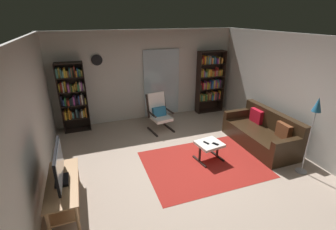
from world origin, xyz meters
name	(u,v)px	position (x,y,z in m)	size (l,w,h in m)	color
ground_plane	(185,166)	(0.00, 0.00, 0.00)	(7.02, 7.02, 0.00)	tan
wall_back	(147,76)	(0.00, 2.90, 1.30)	(5.60, 0.06, 2.60)	silver
wall_left	(27,130)	(-2.70, 0.00, 1.30)	(0.06, 6.00, 2.60)	silver
wall_right	(296,94)	(2.70, 0.00, 1.30)	(0.06, 6.00, 2.60)	silver
glass_door_panel	(162,83)	(0.44, 2.83, 1.05)	(1.10, 0.01, 2.00)	silver
area_rug	(203,164)	(0.40, -0.05, 0.00)	(2.44, 1.86, 0.01)	maroon
tv_stand	(64,190)	(-2.31, -0.37, 0.33)	(0.48, 1.33, 0.49)	tan
television	(59,167)	(-2.31, -0.37, 0.78)	(0.20, 0.93, 0.60)	black
bookshelf_near_tv	(73,95)	(-2.09, 2.63, 1.00)	(0.69, 0.30, 1.87)	black
bookshelf_near_sofa	(210,81)	(2.00, 2.68, 1.03)	(0.87, 0.30, 1.95)	black
leather_sofa	(262,134)	(2.13, 0.23, 0.30)	(0.88, 1.91, 0.84)	#302113
lounge_armchair	(159,111)	(0.04, 1.91, 0.53)	(0.66, 0.73, 1.02)	black
ottoman	(209,146)	(0.59, 0.07, 0.35)	(0.59, 0.55, 0.42)	white
tv_remote	(206,143)	(0.52, 0.08, 0.43)	(0.04, 0.14, 0.02)	black
cell_phone	(215,144)	(0.69, -0.02, 0.42)	(0.07, 0.14, 0.01)	black
floor_lamp_by_sofa	(315,116)	(2.16, -0.96, 1.23)	(0.22, 0.22, 1.59)	#A5A5AD
wall_clock	(97,60)	(-1.38, 2.82, 1.85)	(0.29, 0.03, 0.29)	silver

